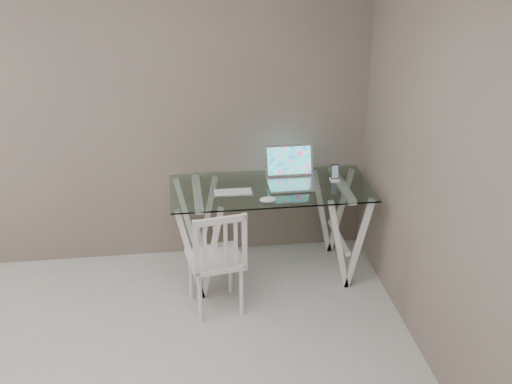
# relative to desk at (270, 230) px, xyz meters

# --- Properties ---
(room) EXTENTS (4.50, 4.52, 2.71)m
(room) POSITION_rel_desk_xyz_m (-1.23, -1.81, 1.33)
(room) COLOR #AAA7A3
(room) RESTS_ON ground
(desk) EXTENTS (1.50, 0.70, 0.75)m
(desk) POSITION_rel_desk_xyz_m (0.00, 0.00, 0.00)
(desk) COLOR silver
(desk) RESTS_ON ground
(chair) EXTENTS (0.43, 0.43, 0.81)m
(chair) POSITION_rel_desk_xyz_m (-0.45, -0.47, 0.06)
(chair) COLOR silver
(chair) RESTS_ON ground
(laptop) EXTENTS (0.37, 0.35, 0.25)m
(laptop) POSITION_rel_desk_xyz_m (0.17, 0.08, 0.42)
(laptop) COLOR silver
(laptop) RESTS_ON desk
(keyboard) EXTENTS (0.30, 0.13, 0.01)m
(keyboard) POSITION_rel_desk_xyz_m (-0.29, -0.07, 0.37)
(keyboard) COLOR silver
(keyboard) RESTS_ON desk
(mouse) EXTENTS (0.12, 0.07, 0.04)m
(mouse) POSITION_rel_desk_xyz_m (-0.06, -0.26, 0.38)
(mouse) COLOR silver
(mouse) RESTS_ON desk
(phone_dock) EXTENTS (0.07, 0.07, 0.13)m
(phone_dock) POSITION_rel_desk_xyz_m (0.50, 0.05, 0.40)
(phone_dock) COLOR white
(phone_dock) RESTS_ON desk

